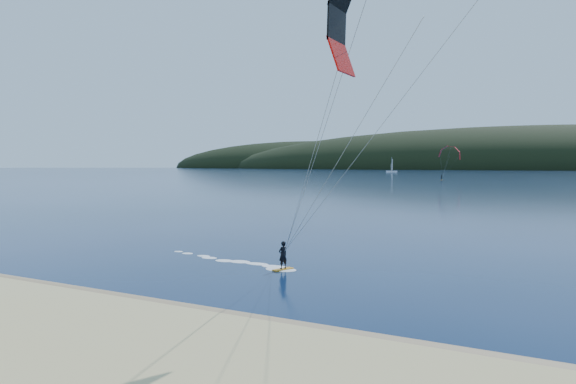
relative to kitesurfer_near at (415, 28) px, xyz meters
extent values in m
plane|color=#071734|center=(-10.63, -9.47, -12.06)|extent=(1800.00, 1800.00, 0.00)
cube|color=#8E7552|center=(-10.63, -4.97, -12.01)|extent=(220.00, 2.50, 0.10)
ellipsoid|color=black|center=(-60.63, 710.53, -12.06)|extent=(840.00, 280.00, 110.00)
ellipsoid|color=black|center=(-390.63, 770.53, -12.06)|extent=(520.00, 220.00, 90.00)
cube|color=orange|center=(-9.23, 5.29, -12.01)|extent=(0.88, 1.43, 0.08)
imported|color=black|center=(-9.23, 5.29, -11.14)|extent=(0.59, 0.71, 1.68)
cylinder|color=gray|center=(-4.25, 2.40, -5.23)|extent=(0.02, 0.02, 15.53)
cube|color=orange|center=(-40.82, 196.45, -12.00)|extent=(0.68, 1.64, 0.09)
imported|color=black|center=(-40.82, 196.45, -10.99)|extent=(0.84, 1.03, 1.96)
cylinder|color=gray|center=(-38.68, 193.97, -6.58)|extent=(0.02, 0.02, 9.85)
cube|color=white|center=(-120.49, 386.10, -11.53)|extent=(8.85, 4.42, 1.48)
cylinder|color=white|center=(-120.49, 386.10, -5.71)|extent=(0.21, 0.21, 11.64)
cube|color=white|center=(-120.44, 387.58, -5.71)|extent=(0.62, 2.71, 8.47)
cube|color=white|center=(-120.44, 384.40, -7.83)|extent=(0.49, 2.09, 5.29)
camera|label=1|loc=(5.97, -22.28, -5.70)|focal=32.97mm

